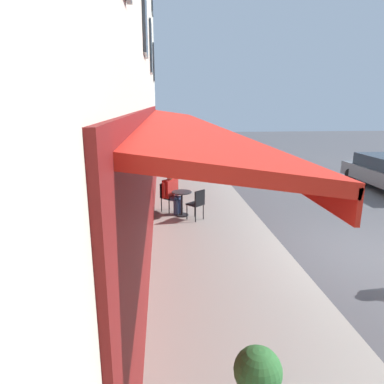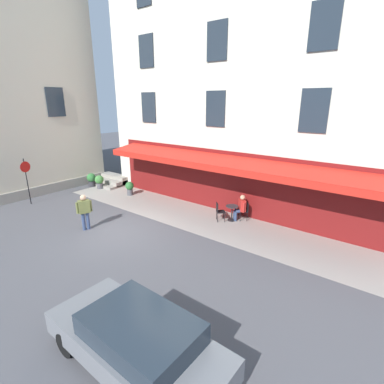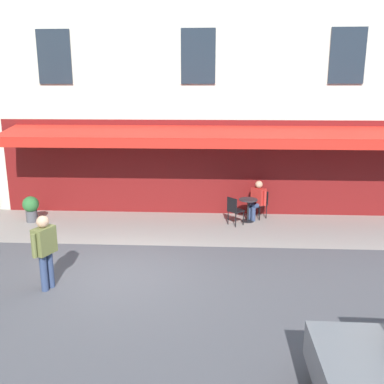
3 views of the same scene
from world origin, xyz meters
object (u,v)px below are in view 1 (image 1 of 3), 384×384
cafe_chair_black_under_awning (197,202)px  cafe_chair_black_facing_street (167,195)px  cafe_chair_black_corner_left (188,159)px  cafe_table_mid_terrace (182,200)px  potted_plant_entrance_left (257,379)px  seated_companion_in_red (172,191)px  seated_patron_in_black (185,153)px  cafe_table_near_entrance (186,158)px  cafe_chair_black_near_door (185,155)px

cafe_chair_black_under_awning → cafe_chair_black_facing_street: bearing=-137.4°
cafe_chair_black_corner_left → cafe_table_mid_terrace: 7.60m
cafe_chair_black_facing_street → potted_plant_entrance_left: (7.46, 0.83, -0.06)m
cafe_chair_black_under_awning → cafe_chair_black_facing_street: (-0.93, -0.86, 0.00)m
potted_plant_entrance_left → cafe_table_mid_terrace: bearing=-176.7°
cafe_chair_black_facing_street → cafe_table_mid_terrace: bearing=43.2°
cafe_chair_black_corner_left → cafe_chair_black_under_awning: same height
seated_companion_in_red → seated_patron_in_black: bearing=173.4°
cafe_chair_black_corner_left → seated_companion_in_red: (7.25, -1.05, 0.14)m
potted_plant_entrance_left → cafe_table_near_entrance: bearing=178.9°
seated_companion_in_red → cafe_chair_black_under_awning: bearing=42.5°
seated_patron_in_black → cafe_table_mid_terrace: bearing=-4.5°
cafe_chair_black_near_door → seated_patron_in_black: size_ratio=0.71×
cafe_table_near_entrance → cafe_table_mid_terrace: 8.22m
cafe_table_mid_terrace → cafe_chair_black_near_door: bearing=175.7°
cafe_chair_black_under_awning → seated_patron_in_black: seated_patron_in_black is taller
cafe_chair_black_near_door → seated_patron_in_black: seated_patron_in_black is taller
cafe_table_near_entrance → cafe_chair_black_near_door: 0.63m
cafe_table_near_entrance → cafe_chair_black_facing_street: 7.81m
cafe_chair_black_near_door → cafe_chair_black_corner_left: same height
cafe_table_near_entrance → cafe_chair_black_under_awning: (8.66, -0.28, 0.06)m
cafe_table_mid_terrace → seated_companion_in_red: seated_companion_in_red is taller
cafe_chair_black_corner_left → cafe_chair_black_facing_street: (7.10, -1.20, 0.00)m
cafe_chair_black_near_door → cafe_chair_black_under_awning: 9.29m
cafe_chair_black_near_door → seated_companion_in_red: (8.51, -0.95, 0.14)m
cafe_table_near_entrance → cafe_chair_black_near_door: size_ratio=0.82×
cafe_chair_black_near_door → cafe_table_mid_terrace: 8.84m
cafe_table_near_entrance → cafe_chair_black_corner_left: size_ratio=0.82×
cafe_chair_black_near_door → cafe_chair_black_corner_left: bearing=4.6°
cafe_table_near_entrance → cafe_chair_black_under_awning: cafe_chair_black_under_awning is taller
seated_patron_in_black → cafe_chair_black_facing_street: bearing=-7.8°
cafe_chair_black_corner_left → cafe_table_near_entrance: bearing=-173.9°
cafe_chair_black_near_door → potted_plant_entrance_left: bearing=-1.0°
cafe_table_near_entrance → seated_patron_in_black: (-0.42, -0.02, 0.20)m
cafe_chair_black_under_awning → seated_companion_in_red: size_ratio=0.71×
cafe_table_mid_terrace → potted_plant_entrance_left: size_ratio=0.89×
seated_patron_in_black → potted_plant_entrance_left: (15.61, -0.28, -0.21)m
cafe_table_mid_terrace → cafe_chair_black_under_awning: (0.47, 0.42, 0.06)m
cafe_chair_black_facing_street → cafe_chair_black_corner_left: bearing=170.4°
cafe_chair_black_facing_street → seated_companion_in_red: seated_companion_in_red is taller
cafe_chair_black_corner_left → cafe_chair_black_facing_street: 7.20m
cafe_chair_black_corner_left → seated_patron_in_black: seated_patron_in_black is taller
cafe_chair_black_near_door → cafe_table_mid_terrace: cafe_chair_black_near_door is taller
seated_patron_in_black → potted_plant_entrance_left: 15.61m
cafe_table_mid_terrace → seated_companion_in_red: 0.46m
potted_plant_entrance_left → cafe_chair_black_under_awning: bearing=179.8°
cafe_table_mid_terrace → cafe_table_near_entrance: bearing=175.1°
cafe_chair_black_under_awning → potted_plant_entrance_left: size_ratio=1.08×
cafe_chair_black_near_door → cafe_table_near_entrance: bearing=3.1°
cafe_chair_black_near_door → cafe_chair_black_facing_street: size_ratio=1.00×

